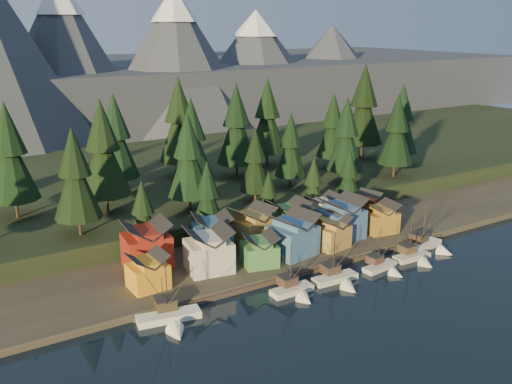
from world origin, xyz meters
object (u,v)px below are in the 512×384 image
house_front_0 (148,270)px  house_back_1 (212,233)px  boat_0 (170,311)px  boat_5 (416,251)px  boat_3 (339,273)px  boat_6 (430,240)px  boat_4 (384,262)px  house_back_0 (146,244)px  boat_2 (295,284)px  house_front_1 (209,249)px

house_front_0 → house_back_1: bearing=22.9°
boat_0 → boat_5: 58.47m
boat_3 → house_back_1: (-16.59, 24.54, 4.09)m
house_back_1 → boat_6: bearing=-10.2°
boat_6 → boat_0: bearing=168.1°
boat_4 → house_back_1: size_ratio=1.04×
boat_0 → boat_4: boat_0 is taller
boat_4 → house_back_0: size_ratio=1.03×
boat_6 → house_back_1: bearing=143.1°
boat_5 → boat_3: bearing=-178.1°
boat_5 → house_back_1: (-38.74, 24.66, 4.02)m
boat_2 → boat_3: (10.78, -0.34, -0.08)m
boat_4 → boat_6: (17.80, 3.33, 0.41)m
boat_0 → boat_3: size_ratio=1.10×
boat_0 → house_back_1: 29.54m
boat_0 → house_back_1: (19.65, 21.69, 3.97)m
house_front_0 → house_back_0: (3.49, 9.54, 1.58)m
boat_2 → boat_5: size_ratio=1.00×
house_front_0 → boat_4: bearing=-21.1°
boat_2 → boat_3: boat_3 is taller
house_front_1 → house_back_0: size_ratio=1.00×
boat_3 → house_back_0: 40.87m
boat_0 → boat_6: boat_0 is taller
house_front_0 → house_front_1: 14.05m
boat_3 → house_front_1: size_ratio=1.16×
boat_6 → boat_2: bearing=171.6°
house_front_0 → house_back_1: 20.90m
house_front_0 → boat_0: bearing=-96.4°
boat_3 → house_front_0: (-35.42, 15.54, 3.04)m
boat_2 → house_back_0: house_back_0 is taller
boat_6 → boat_4: bearing=178.6°
boat_2 → boat_5: boat_2 is taller
boat_0 → house_front_0: size_ratio=1.74×
boat_2 → house_front_1: (-10.68, 16.33, 4.09)m
boat_4 → boat_5: 9.86m
boat_4 → boat_5: size_ratio=0.90×
boat_3 → boat_4: bearing=1.2°
boat_2 → house_back_1: bearing=103.3°
boat_3 → house_front_0: size_ratio=1.57×
house_front_1 → boat_0: bearing=-128.9°
boat_0 → house_back_1: boat_0 is taller
boat_3 → house_back_0: house_back_0 is taller
boat_3 → boat_6: size_ratio=0.95×
house_back_1 → boat_4: bearing=-26.2°
boat_0 → boat_3: bearing=5.0°
house_back_0 → boat_3: bearing=-33.8°
boat_3 → house_front_0: boat_3 is taller
boat_0 → house_front_0: 13.04m
house_front_0 → boat_6: bearing=-13.5°
boat_6 → house_back_1: boat_6 is taller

